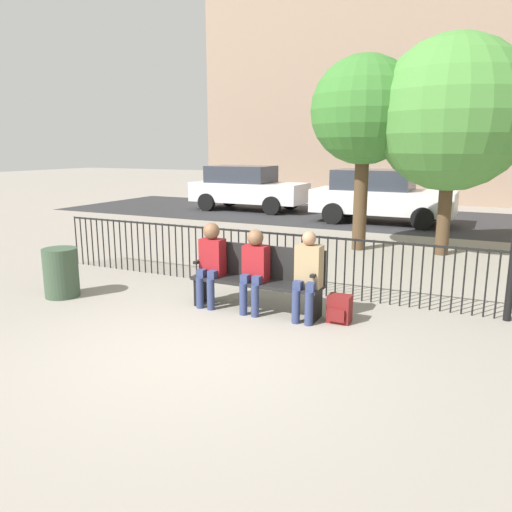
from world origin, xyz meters
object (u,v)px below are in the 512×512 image
seated_person_1 (255,266)px  tree_1 (364,112)px  trash_bin (61,273)px  tree_2 (452,114)px  parked_car_2 (247,187)px  backpack (339,309)px  seated_person_0 (211,259)px  parked_car_0 (380,195)px  park_bench (258,276)px  seated_person_2 (308,272)px

seated_person_1 → tree_1: size_ratio=0.28×
tree_1 → trash_bin: tree_1 is taller
tree_1 → tree_2: bearing=7.4°
parked_car_2 → trash_bin: bearing=-78.0°
seated_person_1 → backpack: (1.20, 0.11, -0.49)m
seated_person_0 → parked_car_2: 11.45m
seated_person_1 → parked_car_2: (-5.39, 10.45, 0.17)m
backpack → trash_bin: 4.30m
backpack → trash_bin: (-4.23, -0.72, 0.20)m
parked_car_0 → park_bench: bearing=-88.3°
seated_person_0 → backpack: bearing=3.3°
tree_1 → parked_car_0: 4.87m
seated_person_0 → trash_bin: seated_person_0 is taller
seated_person_0 → tree_2: tree_2 is taller
tree_1 → trash_bin: 7.02m
seated_person_0 → parked_car_2: size_ratio=0.29×
seated_person_1 → trash_bin: 3.11m
parked_car_0 → trash_bin: 10.35m
seated_person_0 → trash_bin: (-2.33, -0.61, -0.32)m
park_bench → seated_person_0: bearing=-169.6°
seated_person_2 → parked_car_0: size_ratio=0.29×
seated_person_1 → parked_car_2: size_ratio=0.28×
seated_person_2 → trash_bin: seated_person_2 is taller
seated_person_2 → backpack: 0.65m
backpack → parked_car_2: parked_car_2 is taller
park_bench → tree_2: 6.01m
park_bench → parked_car_0: bearing=91.7°
tree_1 → parked_car_2: size_ratio=1.01×
backpack → parked_car_2: bearing=122.5°
parked_car_0 → tree_1: bearing=-83.8°
seated_person_1 → parked_car_2: 11.76m
tree_2 → seated_person_1: bearing=-110.4°
parked_car_0 → trash_bin: size_ratio=5.51×
backpack → parked_car_0: 9.38m
seated_person_1 → seated_person_2: (0.78, 0.00, 0.00)m
tree_2 → backpack: bearing=-98.4°
park_bench → tree_2: size_ratio=0.42×
park_bench → parked_car_0: size_ratio=0.45×
park_bench → seated_person_0: size_ratio=1.55×
seated_person_1 → seated_person_2: bearing=0.1°
trash_bin → park_bench: bearing=13.8°
tree_2 → trash_bin: (-5.00, -5.87, -2.56)m
tree_2 → parked_car_0: bearing=118.6°
seated_person_2 → parked_car_2: (-6.17, 10.44, 0.17)m
parked_car_0 → parked_car_2: 5.23m
seated_person_0 → tree_2: (2.66, 5.26, 2.24)m
park_bench → trash_bin: 3.13m
seated_person_1 → tree_1: (0.20, 5.03, 2.36)m
tree_1 → trash_bin: size_ratio=5.55×
parked_car_2 → backpack: bearing=-57.5°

